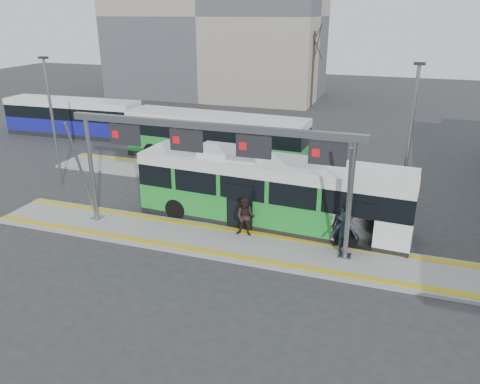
# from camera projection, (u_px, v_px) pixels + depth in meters

# --- Properties ---
(ground) EXTENTS (120.00, 120.00, 0.00)m
(ground) POSITION_uv_depth(u_px,v_px,m) (218.00, 243.00, 20.82)
(ground) COLOR #2D2D30
(ground) RESTS_ON ground
(platform_main) EXTENTS (22.00, 3.00, 0.15)m
(platform_main) POSITION_uv_depth(u_px,v_px,m) (218.00, 241.00, 20.79)
(platform_main) COLOR gray
(platform_main) RESTS_ON ground
(platform_second) EXTENTS (20.00, 3.00, 0.15)m
(platform_second) POSITION_uv_depth(u_px,v_px,m) (205.00, 175.00, 29.04)
(platform_second) COLOR gray
(platform_second) RESTS_ON ground
(tactile_main) EXTENTS (22.00, 2.65, 0.02)m
(tactile_main) POSITION_uv_depth(u_px,v_px,m) (218.00, 240.00, 20.76)
(tactile_main) COLOR gold
(tactile_main) RESTS_ON platform_main
(tactile_second) EXTENTS (20.00, 0.35, 0.02)m
(tactile_second) POSITION_uv_depth(u_px,v_px,m) (212.00, 169.00, 30.02)
(tactile_second) COLOR gold
(tactile_second) RESTS_ON platform_second
(gantry) EXTENTS (13.00, 1.68, 5.20)m
(gantry) POSITION_uv_depth(u_px,v_px,m) (211.00, 148.00, 19.58)
(gantry) COLOR slate
(gantry) RESTS_ON platform_main
(apartment_block) EXTENTS (24.50, 12.50, 18.40)m
(apartment_block) POSITION_uv_depth(u_px,v_px,m) (217.00, 14.00, 53.39)
(apartment_block) COLOR gray
(apartment_block) RESTS_ON ground
(hero_bus) EXTENTS (13.01, 3.48, 3.54)m
(hero_bus) POSITION_uv_depth(u_px,v_px,m) (271.00, 192.00, 22.13)
(hero_bus) COLOR black
(hero_bus) RESTS_ON ground
(bg_bus_green) EXTENTS (12.73, 3.40, 3.15)m
(bg_bus_green) POSITION_uv_depth(u_px,v_px,m) (216.00, 138.00, 31.76)
(bg_bus_green) COLOR black
(bg_bus_green) RESTS_ON ground
(bg_bus_blue) EXTENTS (11.34, 2.93, 2.93)m
(bg_bus_blue) POSITION_uv_depth(u_px,v_px,m) (73.00, 118.00, 38.22)
(bg_bus_blue) COLOR black
(bg_bus_blue) RESTS_ON ground
(passenger_a) EXTENTS (0.70, 0.49, 1.82)m
(passenger_a) POSITION_uv_depth(u_px,v_px,m) (339.00, 227.00, 19.88)
(passenger_a) COLOR black
(passenger_a) RESTS_ON platform_main
(passenger_b) EXTENTS (0.93, 0.76, 1.80)m
(passenger_b) POSITION_uv_depth(u_px,v_px,m) (246.00, 217.00, 20.89)
(passenger_b) COLOR black
(passenger_b) RESTS_ON platform_main
(passenger_c) EXTENTS (1.30, 0.98, 1.79)m
(passenger_c) POSITION_uv_depth(u_px,v_px,m) (344.00, 232.00, 19.50)
(passenger_c) COLOR #1C2633
(passenger_c) RESTS_ON platform_main
(tree_left) EXTENTS (1.40, 1.40, 8.15)m
(tree_left) POSITION_uv_depth(u_px,v_px,m) (260.00, 45.00, 49.32)
(tree_left) COLOR #382B21
(tree_left) RESTS_ON ground
(tree_mid) EXTENTS (1.40, 1.40, 8.68)m
(tree_mid) POSITION_uv_depth(u_px,v_px,m) (314.00, 42.00, 47.40)
(tree_mid) COLOR #382B21
(tree_mid) RESTS_ON ground
(tree_far) EXTENTS (1.40, 1.40, 7.37)m
(tree_far) POSITION_uv_depth(u_px,v_px,m) (158.00, 49.00, 51.73)
(tree_far) COLOR #382B21
(tree_far) RESTS_ON ground
(lamp_west) EXTENTS (0.50, 0.25, 7.34)m
(lamp_west) POSITION_uv_depth(u_px,v_px,m) (52.00, 119.00, 26.41)
(lamp_west) COLOR slate
(lamp_west) RESTS_ON ground
(lamp_east) EXTENTS (0.50, 0.25, 7.55)m
(lamp_east) POSITION_uv_depth(u_px,v_px,m) (409.00, 141.00, 21.73)
(lamp_east) COLOR slate
(lamp_east) RESTS_ON ground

